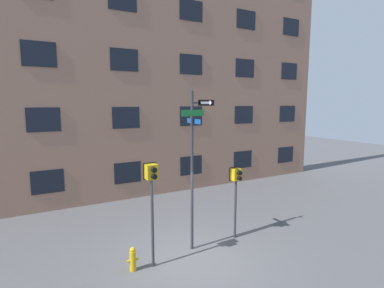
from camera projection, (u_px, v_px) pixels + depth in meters
name	position (u px, v px, depth m)	size (l,w,h in m)	color
ground_plane	(190.00, 257.00, 8.95)	(60.00, 60.00, 0.00)	#515154
building_facade	(122.00, 61.00, 13.73)	(24.00, 0.63, 13.00)	#936B56
street_sign_pole	(194.00, 160.00, 9.11)	(1.14, 0.81, 4.94)	#2D2D33
pedestrian_signal_left	(152.00, 187.00, 8.14)	(0.37, 0.40, 2.96)	#2D2D33
pedestrian_signal_right	(236.00, 183.00, 10.00)	(0.36, 0.40, 2.44)	#2D2D33
fire_hydrant	(133.00, 259.00, 8.20)	(0.34, 0.18, 0.68)	gold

